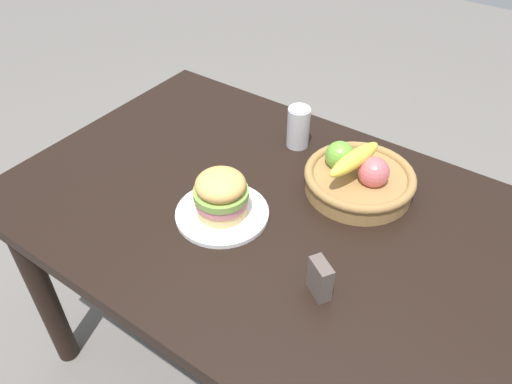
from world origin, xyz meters
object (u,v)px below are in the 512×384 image
napkin_holder (320,279)px  soda_can (298,127)px  plate (222,213)px  sandwich (221,194)px  fruit_basket (359,177)px

napkin_holder → soda_can: bearing=158.1°
plate → soda_can: (-0.01, 0.37, 0.06)m
soda_can → napkin_holder: bearing=-53.6°
plate → sandwich: (0.00, 0.00, 0.07)m
soda_can → plate: bearing=-88.9°
plate → fruit_basket: bearing=50.9°
sandwich → soda_can: 0.37m
soda_can → fruit_basket: (0.24, -0.09, -0.02)m
sandwich → soda_can: (-0.01, 0.37, -0.01)m
fruit_basket → napkin_holder: bearing=-76.2°
plate → soda_can: bearing=91.1°
plate → soda_can: 0.37m
soda_can → fruit_basket: fruit_basket is taller
plate → fruit_basket: size_ratio=0.81×
sandwich → napkin_holder: (0.32, -0.07, -0.03)m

